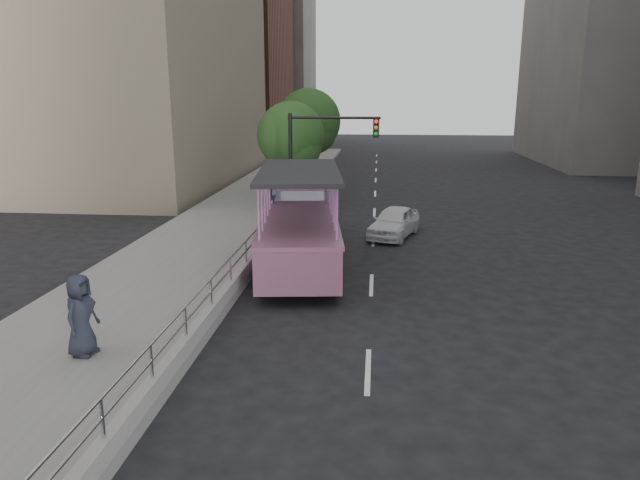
% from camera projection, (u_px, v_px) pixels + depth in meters
% --- Properties ---
extents(ground, '(160.00, 160.00, 0.00)m').
position_uv_depth(ground, '(331.00, 333.00, 14.69)').
color(ground, black).
extents(sidewalk, '(5.50, 80.00, 0.30)m').
position_uv_depth(sidewalk, '(218.00, 233.00, 24.86)').
color(sidewalk, gray).
rests_on(sidewalk, ground).
extents(kerb_wall, '(0.24, 30.00, 0.36)m').
position_uv_depth(kerb_wall, '(231.00, 287.00, 16.81)').
color(kerb_wall, '#A8A8A3').
rests_on(kerb_wall, sidewalk).
extents(guardrail, '(0.07, 22.00, 0.71)m').
position_uv_depth(guardrail, '(230.00, 265.00, 16.65)').
color(guardrail, silver).
rests_on(guardrail, kerb_wall).
extents(duck_boat, '(3.79, 10.81, 3.51)m').
position_uv_depth(duck_boat, '(300.00, 224.00, 21.30)').
color(duck_boat, black).
rests_on(duck_boat, ground).
extents(car, '(2.67, 4.10, 1.30)m').
position_uv_depth(car, '(394.00, 222.00, 24.70)').
color(car, white).
rests_on(car, ground).
extents(pedestrian_far, '(0.72, 0.99, 1.88)m').
position_uv_depth(pedestrian_far, '(81.00, 315.00, 12.59)').
color(pedestrian_far, '#222632').
rests_on(pedestrian_far, sidewalk).
extents(parking_sign, '(0.11, 0.65, 2.90)m').
position_uv_depth(parking_sign, '(274.00, 203.00, 22.75)').
color(parking_sign, black).
rests_on(parking_sign, ground).
extents(traffic_signal, '(4.20, 0.32, 5.20)m').
position_uv_depth(traffic_signal, '(316.00, 151.00, 26.06)').
color(traffic_signal, black).
rests_on(traffic_signal, ground).
extents(street_tree_near, '(3.52, 3.52, 5.72)m').
position_uv_depth(street_tree_near, '(293.00, 139.00, 29.45)').
color(street_tree_near, '#382419').
rests_on(street_tree_near, ground).
extents(street_tree_far, '(3.97, 3.97, 6.45)m').
position_uv_depth(street_tree_far, '(310.00, 124.00, 35.10)').
color(street_tree_far, '#382419').
rests_on(street_tree_far, ground).
extents(midrise_brick, '(18.00, 16.00, 26.00)m').
position_uv_depth(midrise_brick, '(197.00, 27.00, 59.57)').
color(midrise_brick, brown).
rests_on(midrise_brick, ground).
extents(midrise_stone_b, '(16.00, 14.00, 20.00)m').
position_uv_depth(midrise_stone_b, '(250.00, 65.00, 75.55)').
color(midrise_stone_b, gray).
rests_on(midrise_stone_b, ground).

